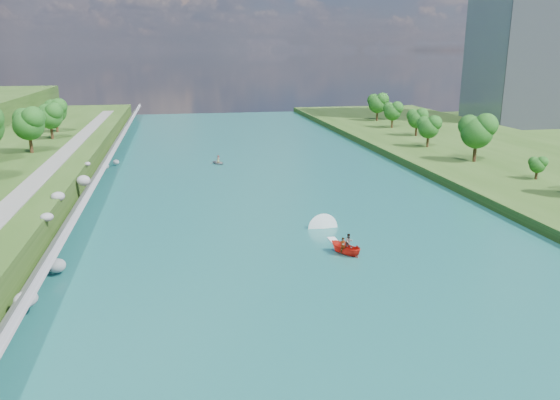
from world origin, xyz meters
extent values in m
plane|color=#2D5119|center=(0.00, 0.00, 0.00)|extent=(260.00, 260.00, 0.00)
cube|color=#175B51|center=(0.00, 20.00, 0.05)|extent=(55.00, 240.00, 0.10)
cube|color=slate|center=(-25.85, 20.00, 1.80)|extent=(3.54, 236.00, 4.05)
ellipsoid|color=gray|center=(-25.85, -4.72, 1.49)|extent=(1.84, 2.19, 1.20)
ellipsoid|color=gray|center=(-25.10, 3.53, 1.00)|extent=(1.63, 1.75, 1.30)
ellipsoid|color=gray|center=(-27.37, 11.54, 3.52)|extent=(1.38, 1.35, 0.92)
ellipsoid|color=gray|center=(-27.80, 19.88, 3.63)|extent=(1.64, 1.57, 1.14)
ellipsoid|color=gray|center=(-26.48, 30.76, 3.02)|extent=(1.89, 1.74, 1.51)
ellipsoid|color=gray|center=(-27.31, 40.72, 3.45)|extent=(0.92, 1.11, 0.62)
ellipsoid|color=gray|center=(-25.53, 47.12, 1.68)|extent=(1.36, 1.35, 1.05)
ellipsoid|color=gray|center=(-24.52, 55.02, 0.80)|extent=(1.14, 1.44, 0.90)
cube|color=gray|center=(-32.50, 20.00, 3.55)|extent=(3.00, 200.00, 0.10)
cube|color=gray|center=(82.50, 95.00, 30.00)|extent=(22.00, 22.00, 60.00)
ellipsoid|color=#154C14|center=(-38.15, 52.29, 8.16)|extent=(5.59, 5.59, 9.32)
ellipsoid|color=#154C14|center=(-37.83, 67.97, 7.71)|extent=(5.06, 5.06, 8.43)
ellipsoid|color=#154C14|center=(-38.77, 78.01, 7.74)|extent=(5.09, 5.09, 8.48)
ellipsoid|color=#154C14|center=(40.83, 25.25, 3.62)|extent=(2.55, 2.55, 4.24)
ellipsoid|color=#154C14|center=(38.79, 39.85, 6.50)|extent=(6.00, 6.00, 10.00)
ellipsoid|color=#154C14|center=(37.33, 55.60, 5.29)|extent=(4.55, 4.55, 7.58)
ellipsoid|color=#154C14|center=(41.48, 70.30, 5.22)|extent=(4.47, 4.47, 7.44)
ellipsoid|color=#154C14|center=(41.27, 84.39, 5.40)|extent=(4.68, 4.68, 7.79)
ellipsoid|color=#154C14|center=(42.60, 98.73, 6.04)|extent=(5.44, 5.44, 9.07)
imported|color=red|center=(3.39, 3.44, 0.80)|extent=(3.22, 3.70, 1.39)
imported|color=#66605B|center=(2.99, 3.04, 1.28)|extent=(0.67, 0.50, 1.67)
imported|color=#66605B|center=(3.89, 3.94, 1.31)|extent=(0.88, 0.70, 1.72)
cube|color=white|center=(3.39, 6.44, 0.13)|extent=(0.90, 5.00, 0.06)
imported|color=gray|center=(-5.81, 53.21, 0.43)|extent=(3.43, 3.88, 0.67)
imported|color=#66605B|center=(-5.81, 53.21, 1.03)|extent=(0.78, 0.66, 1.35)
camera|label=1|loc=(-13.41, -47.75, 20.68)|focal=35.00mm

